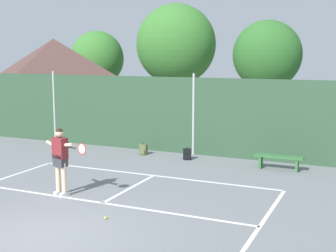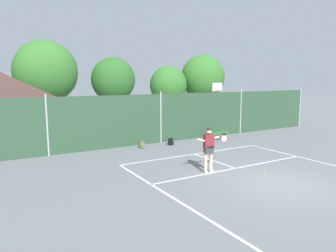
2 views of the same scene
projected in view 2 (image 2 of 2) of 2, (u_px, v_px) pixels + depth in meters
ground_plane at (282, 185)px, 11.43m from camera, size 120.00×120.00×0.00m
court_markings at (268, 180)px, 11.98m from camera, size 8.30×11.10×0.01m
chainlink_fence at (161, 118)px, 18.86m from camera, size 26.09×0.09×3.10m
basketball_hoop at (217, 100)px, 22.84m from camera, size 0.90×0.67×3.55m
treeline_backdrop at (116, 78)px, 26.99m from camera, size 24.66×4.32×6.77m
tennis_player at (209, 146)px, 12.77m from camera, size 1.43×0.33×1.85m
tennis_ball at (264, 171)px, 13.04m from camera, size 0.07×0.07×0.07m
backpack_olive at (142, 145)px, 17.45m from camera, size 0.29×0.25×0.46m
backpack_black at (171, 142)px, 18.30m from camera, size 0.33×0.33×0.46m
courtside_bench at (217, 134)px, 19.83m from camera, size 1.60×0.36×0.48m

